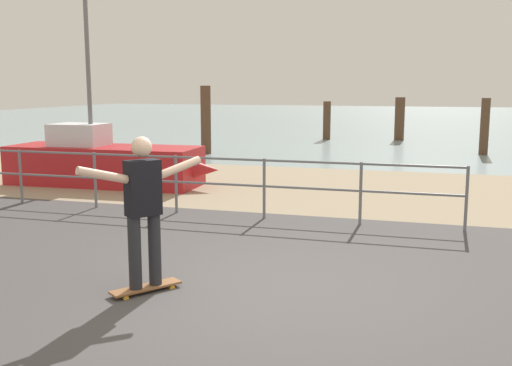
% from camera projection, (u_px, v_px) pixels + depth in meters
% --- Properties ---
extents(ground_plane, '(24.00, 10.00, 0.04)m').
position_uv_depth(ground_plane, '(225.00, 330.00, 5.58)').
color(ground_plane, '#474444').
rests_on(ground_plane, ground).
extents(beach_strip, '(24.00, 6.00, 0.04)m').
position_uv_depth(beach_strip, '(345.00, 189.00, 13.15)').
color(beach_strip, tan).
rests_on(beach_strip, ground).
extents(sea_surface, '(72.00, 50.00, 0.04)m').
position_uv_depth(sea_surface, '(405.00, 120.00, 39.65)').
color(sea_surface, '#849EA3').
rests_on(sea_surface, ground).
extents(railing_fence, '(9.79, 0.05, 1.05)m').
position_uv_depth(railing_fence, '(176.00, 175.00, 10.53)').
color(railing_fence, slate).
rests_on(railing_fence, ground).
extents(sailboat, '(4.98, 1.52, 5.08)m').
position_uv_depth(sailboat, '(110.00, 163.00, 13.55)').
color(sailboat, '#B21E23').
rests_on(sailboat, ground).
extents(skateboard, '(0.63, 0.77, 0.08)m').
position_uv_depth(skateboard, '(146.00, 288.00, 6.56)').
color(skateboard, brown).
rests_on(skateboard, ground).
extents(skateboarder, '(0.92, 1.22, 1.65)m').
position_uv_depth(skateboarder, '(143.00, 203.00, 6.40)').
color(skateboarder, '#26262B').
rests_on(skateboarder, skateboard).
extents(groyne_post_0, '(0.34, 0.34, 2.25)m').
position_uv_depth(groyne_post_0, '(206.00, 120.00, 19.61)').
color(groyne_post_0, '#513826').
rests_on(groyne_post_0, ground).
extents(groyne_post_1, '(0.31, 0.31, 1.60)m').
position_uv_depth(groyne_post_1, '(327.00, 121.00, 24.87)').
color(groyne_post_1, '#513826').
rests_on(groyne_post_1, ground).
extents(groyne_post_2, '(0.40, 0.40, 1.78)m').
position_uv_depth(groyne_post_2, '(400.00, 119.00, 24.48)').
color(groyne_post_2, '#513826').
rests_on(groyne_post_2, ground).
extents(groyne_post_3, '(0.28, 0.28, 1.86)m').
position_uv_depth(groyne_post_3, '(485.00, 127.00, 19.35)').
color(groyne_post_3, '#513826').
rests_on(groyne_post_3, ground).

